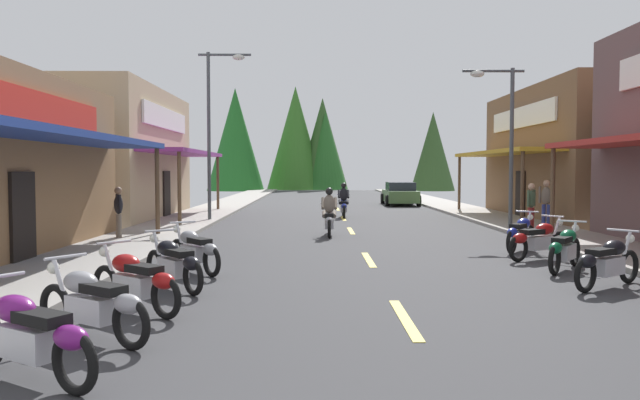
% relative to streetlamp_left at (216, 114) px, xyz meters
% --- Properties ---
extents(ground, '(10.38, 77.93, 0.10)m').
position_rel_streetlamp_left_xyz_m(ground, '(5.28, 0.35, -4.49)').
color(ground, '#38383A').
extents(sidewalk_left, '(2.68, 77.93, 0.12)m').
position_rel_streetlamp_left_xyz_m(sidewalk_left, '(-1.24, 0.35, -4.38)').
color(sidewalk_left, '#9E9991').
rests_on(sidewalk_left, ground).
extents(sidewalk_right, '(2.68, 77.93, 0.12)m').
position_rel_streetlamp_left_xyz_m(sidewalk_right, '(11.81, 0.35, -4.38)').
color(sidewalk_right, '#9E9991').
rests_on(sidewalk_right, ground).
extents(centerline_dashes, '(0.16, 55.87, 0.01)m').
position_rel_streetlamp_left_xyz_m(centerline_dashes, '(5.28, 4.78, -4.43)').
color(centerline_dashes, '#E0C64C').
rests_on(centerline_dashes, ground).
extents(storefront_left_far, '(10.72, 10.50, 5.64)m').
position_rel_streetlamp_left_xyz_m(storefront_left_far, '(-7.01, 2.03, -1.62)').
color(storefront_left_far, tan).
rests_on(storefront_left_far, ground).
extents(storefront_right_far, '(8.65, 11.06, 5.71)m').
position_rel_streetlamp_left_xyz_m(storefront_right_far, '(16.54, 1.75, -1.58)').
color(storefront_right_far, brown).
rests_on(storefront_right_far, ground).
extents(streetlamp_left, '(2.14, 0.30, 6.92)m').
position_rel_streetlamp_left_xyz_m(streetlamp_left, '(0.00, 0.00, 0.00)').
color(streetlamp_left, '#474C51').
rests_on(streetlamp_left, ground).
extents(streetlamp_right, '(2.14, 0.30, 5.67)m').
position_rel_streetlamp_left_xyz_m(streetlamp_right, '(10.53, -3.83, -0.70)').
color(streetlamp_right, '#474C51').
rests_on(streetlamp_right, ground).
extents(motorcycle_parked_right_2, '(1.79, 1.33, 1.04)m').
position_rel_streetlamp_left_xyz_m(motorcycle_parked_right_2, '(9.29, -14.14, -3.95)').
color(motorcycle_parked_right_2, black).
rests_on(motorcycle_parked_right_2, ground).
extents(motorcycle_parked_right_3, '(1.39, 1.75, 1.04)m').
position_rel_streetlamp_left_xyz_m(motorcycle_parked_right_3, '(9.31, -12.22, -3.95)').
color(motorcycle_parked_right_3, black).
rests_on(motorcycle_parked_right_3, ground).
extents(motorcycle_parked_right_4, '(1.86, 1.23, 1.04)m').
position_rel_streetlamp_left_xyz_m(motorcycle_parked_right_4, '(9.34, -10.62, -3.95)').
color(motorcycle_parked_right_4, black).
rests_on(motorcycle_parked_right_4, ground).
extents(motorcycle_parked_right_5, '(1.35, 1.78, 1.04)m').
position_rel_streetlamp_left_xyz_m(motorcycle_parked_right_5, '(9.43, -9.11, -3.95)').
color(motorcycle_parked_right_5, black).
rests_on(motorcycle_parked_right_5, ground).
extents(motorcycle_parked_left_0, '(1.86, 1.23, 1.04)m').
position_rel_streetlamp_left_xyz_m(motorcycle_parked_left_0, '(1.11, -18.94, -3.95)').
color(motorcycle_parked_left_0, black).
rests_on(motorcycle_parked_left_0, ground).
extents(motorcycle_parked_left_1, '(1.83, 1.28, 1.04)m').
position_rel_streetlamp_left_xyz_m(motorcycle_parked_left_1, '(1.22, -17.47, -3.95)').
color(motorcycle_parked_left_1, black).
rests_on(motorcycle_parked_left_1, ground).
extents(motorcycle_parked_left_2, '(1.74, 1.41, 1.04)m').
position_rel_streetlamp_left_xyz_m(motorcycle_parked_left_2, '(1.30, -15.93, -3.95)').
color(motorcycle_parked_left_2, black).
rests_on(motorcycle_parked_left_2, ground).
extents(motorcycle_parked_left_3, '(1.43, 1.72, 1.04)m').
position_rel_streetlamp_left_xyz_m(motorcycle_parked_left_3, '(1.48, -14.19, -3.95)').
color(motorcycle_parked_left_3, black).
rests_on(motorcycle_parked_left_3, ground).
extents(motorcycle_parked_left_4, '(1.41, 1.73, 1.04)m').
position_rel_streetlamp_left_xyz_m(motorcycle_parked_left_4, '(1.49, -12.37, -3.95)').
color(motorcycle_parked_left_4, black).
rests_on(motorcycle_parked_left_4, ground).
extents(rider_cruising_lead, '(0.60, 2.14, 1.57)m').
position_rel_streetlamp_left_xyz_m(rider_cruising_lead, '(4.48, -5.31, -3.78)').
color(rider_cruising_lead, black).
rests_on(rider_cruising_lead, ground).
extents(rider_cruising_trailing, '(0.60, 2.14, 1.57)m').
position_rel_streetlamp_left_xyz_m(rider_cruising_trailing, '(5.33, 2.42, -3.78)').
color(rider_cruising_trailing, black).
rests_on(rider_cruising_trailing, ground).
extents(pedestrian_by_shop, '(0.45, 0.43, 1.78)m').
position_rel_streetlamp_left_xyz_m(pedestrian_by_shop, '(12.41, -3.11, -3.40)').
color(pedestrian_by_shop, '#333F8C').
rests_on(pedestrian_by_shop, ground).
extents(pedestrian_browsing, '(0.44, 0.44, 1.69)m').
position_rel_streetlamp_left_xyz_m(pedestrian_browsing, '(11.44, -4.25, -3.46)').
color(pedestrian_browsing, maroon).
rests_on(pedestrian_browsing, ground).
extents(pedestrian_waiting, '(0.39, 0.52, 1.63)m').
position_rel_streetlamp_left_xyz_m(pedestrian_waiting, '(-1.87, -6.76, -3.50)').
color(pedestrian_waiting, '#726659').
rests_on(pedestrian_waiting, ground).
extents(parked_car_curbside, '(2.12, 4.33, 1.40)m').
position_rel_streetlamp_left_xyz_m(parked_car_curbside, '(9.27, 12.12, -3.75)').
color(parked_car_curbside, '#4C723F').
rests_on(parked_car_curbside, ground).
extents(treeline_backdrop, '(25.83, 10.03, 11.37)m').
position_rel_streetlamp_left_xyz_m(treeline_backdrop, '(3.12, 41.17, 0.67)').
color(treeline_backdrop, '#245D23').
rests_on(treeline_backdrop, ground).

